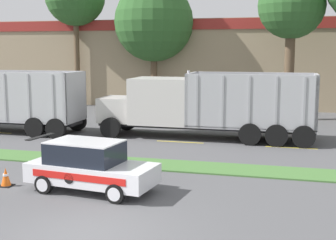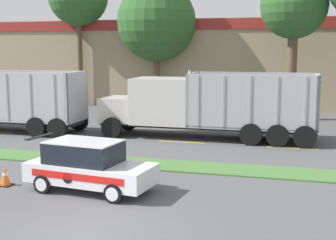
# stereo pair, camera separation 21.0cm
# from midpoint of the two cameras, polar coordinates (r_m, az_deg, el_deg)

# --- Properties ---
(ground_plane) EXTENTS (600.00, 600.00, 0.00)m
(ground_plane) POSITION_cam_midpoint_polar(r_m,az_deg,el_deg) (12.27, -10.38, -13.51)
(ground_plane) COLOR #515154
(grass_verge) EXTENTS (120.00, 1.76, 0.06)m
(grass_verge) POSITION_cam_midpoint_polar(r_m,az_deg,el_deg) (18.73, -0.94, -5.50)
(grass_verge) COLOR #477538
(grass_verge) RESTS_ON ground_plane
(centre_line_3) EXTENTS (2.40, 0.14, 0.01)m
(centre_line_3) POSITION_cam_midpoint_polar(r_m,az_deg,el_deg) (25.25, -10.78, -2.03)
(centre_line_3) COLOR yellow
(centre_line_3) RESTS_ON ground_plane
(centre_line_4) EXTENTS (2.40, 0.14, 0.01)m
(centre_line_4) POSITION_cam_midpoint_polar(r_m,az_deg,el_deg) (23.46, 1.22, -2.69)
(centre_line_4) COLOR yellow
(centre_line_4) RESTS_ON ground_plane
(centre_line_5) EXTENTS (2.40, 0.14, 0.01)m
(centre_line_5) POSITION_cam_midpoint_polar(r_m,az_deg,el_deg) (22.84, 14.53, -3.28)
(centre_line_5) COLOR yellow
(centre_line_5) RESTS_ON ground_plane
(dump_truck_mid) EXTENTS (11.29, 2.86, 3.56)m
(dump_truck_mid) POSITION_cam_midpoint_polar(r_m,az_deg,el_deg) (24.54, 1.82, 1.65)
(dump_truck_mid) COLOR black
(dump_truck_mid) RESTS_ON ground_plane
(rally_car) EXTENTS (4.36, 2.25, 1.68)m
(rally_car) POSITION_cam_midpoint_polar(r_m,az_deg,el_deg) (15.54, -9.90, -5.53)
(rally_car) COLOR white
(rally_car) RESTS_ON ground_plane
(traffic_cone) EXTENTS (0.44, 0.44, 0.63)m
(traffic_cone) POSITION_cam_midpoint_polar(r_m,az_deg,el_deg) (16.90, -19.51, -6.59)
(traffic_cone) COLOR black
(traffic_cone) RESTS_ON ground_plane
(store_building_backdrop) EXTENTS (42.68, 12.10, 6.98)m
(store_building_backdrop) POSITION_cam_midpoint_polar(r_m,az_deg,el_deg) (42.33, 7.31, 7.02)
(store_building_backdrop) COLOR #9E896B
(store_building_backdrop) RESTS_ON ground_plane
(tree_behind_centre) EXTENTS (4.30, 4.30, 10.62)m
(tree_behind_centre) POSITION_cam_midpoint_polar(r_m,az_deg,el_deg) (31.72, 14.67, 13.99)
(tree_behind_centre) COLOR brown
(tree_behind_centre) RESTS_ON ground_plane
(tree_behind_far_right) EXTENTS (6.11, 6.11, 11.29)m
(tree_behind_far_right) POSITION_cam_midpoint_polar(r_m,az_deg,el_deg) (36.85, -1.92, 12.81)
(tree_behind_far_right) COLOR brown
(tree_behind_far_right) RESTS_ON ground_plane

